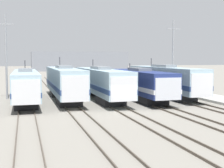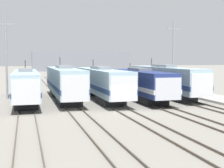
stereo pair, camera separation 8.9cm
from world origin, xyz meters
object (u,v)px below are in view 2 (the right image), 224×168
Objects in this scene: locomotive_center_left at (64,82)px; catenary_tower_left at (6,54)px; locomotive_center_right at (141,84)px; locomotive_far_left at (26,85)px; locomotive_center at (101,82)px; catenary_tower_right at (173,55)px; locomotive_far_right at (165,80)px.

catenary_tower_left is at bearing 153.36° from locomotive_center_left.
locomotive_center_left is 9.40m from locomotive_center_right.
locomotive_center_right is at bearing -19.70° from catenary_tower_left.
locomotive_center is at bearing 3.44° from locomotive_far_left.
catenary_tower_left is (-2.28, 4.34, 3.58)m from locomotive_far_left.
locomotive_far_left is 21.64m from catenary_tower_right.
catenary_tower_right reaches higher than locomotive_far_left.
locomotive_far_left reaches higher than locomotive_center_right.
locomotive_far_left is at bearing 174.28° from locomotive_center_right.
catenary_tower_right is (20.90, 4.34, 3.58)m from locomotive_far_left.
locomotive_far_right is at bearing 30.48° from locomotive_center_right.
catenary_tower_right is at bearing 38.32° from locomotive_center_right.
locomotive_far_right is at bearing 1.68° from locomotive_center_left.
locomotive_center is (4.56, -0.36, -0.07)m from locomotive_center_left.
locomotive_center_right is 0.85× the size of locomotive_far_right.
catenary_tower_left is (-20.51, 3.03, 3.42)m from locomotive_far_right.
catenary_tower_right is at bearing 17.84° from locomotive_center.
catenary_tower_right reaches higher than locomotive_center_right.
catenary_tower_right is at bearing 48.64° from locomotive_far_right.
locomotive_center_left reaches higher than locomotive_center.
locomotive_center is 1.18× the size of locomotive_center_right.
locomotive_center is at bearing -4.56° from locomotive_center_left.
locomotive_far_left is 6.07m from catenary_tower_left.
locomotive_center is 12.51m from catenary_tower_left.
locomotive_center is at bearing 157.18° from locomotive_center_right.
locomotive_center_left reaches higher than locomotive_center_right.
locomotive_far_right is 1.81× the size of catenary_tower_right.
catenary_tower_left is (-15.95, 5.71, 3.59)m from locomotive_center_right.
locomotive_far_right is at bearing 4.79° from locomotive_center.
catenary_tower_left reaches higher than locomotive_far_right.
catenary_tower_left is at bearing 160.30° from locomotive_center_right.
locomotive_center_left is 0.94× the size of locomotive_center.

